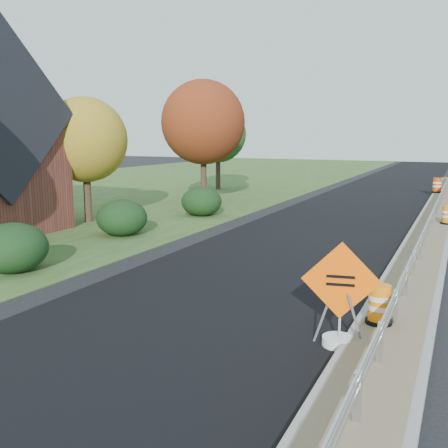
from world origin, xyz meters
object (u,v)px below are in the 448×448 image
at_px(caution_sign, 339,320).
at_px(barrel_median_mid, 447,215).
at_px(barrel_median_near, 379,305).
at_px(barrel_median_far, 437,186).

relative_size(caution_sign, barrel_median_mid, 2.61).
distance_m(barrel_median_near, barrel_median_far, 27.01).
xyz_separation_m(barrel_median_near, barrel_median_mid, (0.84, 13.63, -0.01)).
bearing_deg(caution_sign, barrel_median_far, 77.16).
height_order(barrel_median_near, barrel_median_mid, barrel_median_near).
height_order(caution_sign, barrel_median_near, caution_sign).
distance_m(caution_sign, barrel_median_near, 1.16).
bearing_deg(barrel_median_mid, caution_sign, -95.67).
bearing_deg(caution_sign, barrel_median_near, 46.10).
distance_m(barrel_median_mid, barrel_median_far, 13.43).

